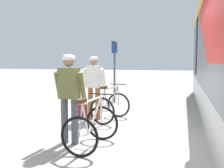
% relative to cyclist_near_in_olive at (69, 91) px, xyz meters
% --- Properties ---
extents(ground_plane, '(80.00, 80.00, 0.00)m').
position_rel_cyclist_near_in_olive_xyz_m(ground_plane, '(1.06, 0.17, -1.05)').
color(ground_plane, '#A09E99').
extents(cyclist_near_in_olive, '(0.61, 0.31, 1.76)m').
position_rel_cyclist_near_in_olive_xyz_m(cyclist_near_in_olive, '(0.00, 0.00, 0.00)').
color(cyclist_near_in_olive, '#4C515B').
rests_on(cyclist_near_in_olive, ground).
extents(cyclist_far_in_white, '(0.61, 0.31, 1.76)m').
position_rel_cyclist_near_in_olive_xyz_m(cyclist_far_in_white, '(-0.24, 2.09, 0.00)').
color(cyclist_far_in_white, '#935B2D').
rests_on(cyclist_far_in_white, ground).
extents(bicycle_near_white, '(0.78, 1.12, 0.99)m').
position_rel_cyclist_near_in_olive_xyz_m(bicycle_near_white, '(0.51, -0.14, -0.65)').
color(bicycle_near_white, black).
rests_on(bicycle_near_white, ground).
extents(bicycle_far_silver, '(0.88, 1.17, 0.99)m').
position_rel_cyclist_near_in_olive_xyz_m(bicycle_far_silver, '(0.25, 2.06, -0.65)').
color(bicycle_far_silver, black).
rests_on(bicycle_far_silver, ground).
extents(backpack_on_platform, '(0.29, 0.19, 0.40)m').
position_rel_cyclist_near_in_olive_xyz_m(backpack_on_platform, '(-0.63, 2.15, -0.85)').
color(backpack_on_platform, maroon).
rests_on(backpack_on_platform, ground).
extents(platform_sign_post, '(0.08, 0.70, 2.40)m').
position_rel_cyclist_near_in_olive_xyz_m(platform_sign_post, '(-0.47, 5.07, 0.57)').
color(platform_sign_post, '#595B60').
rests_on(platform_sign_post, ground).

